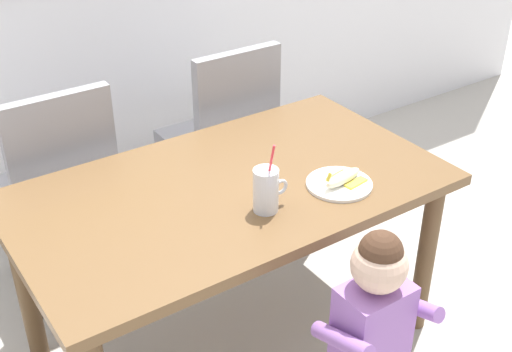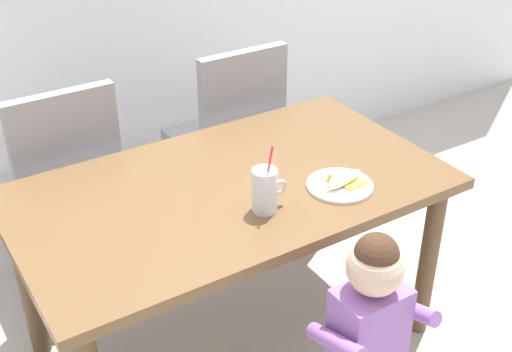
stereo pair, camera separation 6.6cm
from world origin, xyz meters
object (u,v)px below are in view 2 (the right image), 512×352
at_px(dining_table, 231,207).
at_px(milk_cup, 265,192).
at_px(toddler_standing, 369,320).
at_px(dining_chair_left, 64,178).
at_px(peeled_banana, 344,179).
at_px(dining_chair_right, 231,130).
at_px(snack_plate, 340,186).

xyz_separation_m(dining_table, milk_cup, (0.01, -0.20, 0.16)).
bearing_deg(toddler_standing, dining_chair_left, 111.85).
height_order(dining_chair_left, milk_cup, milk_cup).
bearing_deg(peeled_banana, milk_cup, 175.07).
distance_m(dining_chair_left, dining_chair_right, 0.79).
bearing_deg(dining_table, peeled_banana, -35.08).
distance_m(dining_table, peeled_banana, 0.41).
relative_size(dining_chair_right, milk_cup, 3.83).
relative_size(dining_table, milk_cup, 5.99).
height_order(dining_chair_left, peeled_banana, dining_chair_left).
relative_size(milk_cup, snack_plate, 1.09).
height_order(milk_cup, peeled_banana, milk_cup).
height_order(dining_chair_left, toddler_standing, dining_chair_left).
bearing_deg(milk_cup, toddler_standing, -76.06).
xyz_separation_m(toddler_standing, peeled_banana, (0.20, 0.40, 0.23)).
distance_m(dining_chair_right, toddler_standing, 1.33).
bearing_deg(dining_chair_left, snack_plate, 128.65).
distance_m(dining_chair_right, milk_cup, 0.99).
distance_m(toddler_standing, snack_plate, 0.49).
bearing_deg(toddler_standing, peeled_banana, 63.30).
relative_size(dining_table, peeled_banana, 8.58).
xyz_separation_m(dining_table, snack_plate, (0.31, -0.22, 0.10)).
relative_size(milk_cup, peeled_banana, 1.43).
bearing_deg(snack_plate, toddler_standing, -115.15).
bearing_deg(peeled_banana, dining_chair_right, 85.17).
xyz_separation_m(dining_chair_right, toddler_standing, (-0.28, -1.30, -0.02)).
bearing_deg(toddler_standing, snack_plate, 64.85).
xyz_separation_m(dining_chair_left, toddler_standing, (0.52, -1.29, -0.02)).
xyz_separation_m(dining_chair_right, milk_cup, (-0.38, -0.87, 0.25)).
distance_m(milk_cup, peeled_banana, 0.31).
relative_size(snack_plate, peeled_banana, 1.32).
relative_size(dining_chair_right, snack_plate, 4.17).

